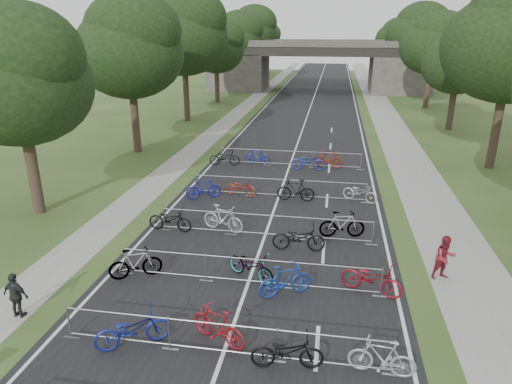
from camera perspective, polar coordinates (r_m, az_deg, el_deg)
road at (r=53.73m, az=6.80°, el=10.44°), size 11.00×140.00×0.01m
sidewalk_right at (r=53.93m, az=15.44°, el=9.91°), size 3.00×140.00×0.01m
sidewalk_left at (r=54.62m, az=-1.21°, el=10.72°), size 2.00×140.00×0.01m
lane_markings at (r=53.73m, az=6.80°, el=10.43°), size 0.12×140.00×0.00m
overpass_bridge at (r=68.21m, az=7.67°, el=15.37°), size 31.00×8.00×7.05m
tree_left_0 at (r=23.66m, az=-27.60°, el=12.39°), size 6.72×6.72×10.25m
tree_left_1 at (r=33.97m, az=-15.50°, el=16.87°), size 7.56×7.56×11.53m
tree_left_2 at (r=45.14m, az=-8.99°, el=18.93°), size 8.40×8.40×12.81m
tree_right_2 at (r=44.22m, az=24.12°, el=14.68°), size 6.16×6.16×9.39m
tree_left_3 at (r=56.70m, az=-4.94°, el=17.58°), size 6.72×6.72×10.25m
tree_right_3 at (r=55.89m, az=21.37°, el=16.78°), size 7.17×7.17×10.93m
tree_left_4 at (r=68.37m, az=-2.33°, el=18.69°), size 7.56×7.56×11.53m
tree_right_4 at (r=67.70m, az=19.54°, el=18.14°), size 8.18×8.18×12.47m
tree_left_5 at (r=80.13m, az=-0.47°, el=19.46°), size 8.40×8.40×12.81m
tree_right_5 at (r=79.62m, az=18.00°, el=16.98°), size 6.16×6.16×9.39m
tree_left_6 at (r=92.00m, az=0.92°, el=18.49°), size 6.72×6.72×10.25m
tree_right_6 at (r=91.50m, az=17.07°, el=17.95°), size 7.17×7.17×10.93m
barrier_row_2 at (r=13.28m, az=-4.26°, el=-17.92°), size 9.70×0.08×1.10m
barrier_row_3 at (r=16.37m, az=-1.07°, el=-9.90°), size 9.70×0.08×1.10m
barrier_row_4 at (r=19.89m, az=1.08°, el=-4.25°), size 9.70×0.08×1.10m
barrier_row_5 at (r=24.50m, az=2.84°, el=0.47°), size 9.70×0.08×1.10m
barrier_row_6 at (r=30.20m, az=4.23°, el=4.19°), size 9.70×0.08×1.10m
bike_8 at (r=14.03m, az=-15.19°, el=-16.22°), size 2.25×1.74×1.13m
bike_9 at (r=13.72m, az=-4.75°, el=-16.32°), size 1.98×1.37×1.17m
bike_10 at (r=12.92m, az=3.92°, el=-19.31°), size 2.04×0.94×1.03m
bike_11 at (r=13.12m, az=15.47°, el=-19.33°), size 1.82×0.67×1.07m
bike_12 at (r=17.37m, az=-14.83°, el=-8.64°), size 1.96×1.38×1.16m
bike_13 at (r=16.73m, az=-0.63°, el=-9.20°), size 2.16×1.67×1.09m
bike_14 at (r=15.79m, az=3.70°, el=-10.97°), size 1.97×1.44×1.17m
bike_15 at (r=16.39m, az=14.27°, el=-10.47°), size 2.28×1.43×1.13m
bike_16 at (r=20.89m, az=-10.70°, el=-3.42°), size 2.08×0.85×1.07m
bike_17 at (r=20.52m, az=-4.15°, el=-3.32°), size 2.12×1.18×1.23m
bike_18 at (r=18.82m, az=5.35°, el=-5.73°), size 2.20×0.86×1.14m
bike_19 at (r=20.23m, az=10.71°, el=-4.02°), size 2.06×0.90×1.20m
bike_20 at (r=24.51m, az=-6.61°, el=0.42°), size 1.93×1.31×1.13m
bike_21 at (r=24.84m, az=-1.91°, el=0.58°), size 1.88×0.99×0.94m
bike_22 at (r=24.10m, az=4.99°, el=0.21°), size 1.99×0.59×1.19m
bike_23 at (r=24.59m, az=12.88°, el=-0.06°), size 2.01×1.41×1.00m
bike_24 at (r=30.46m, az=-3.95°, el=4.31°), size 2.09×0.97×1.06m
bike_25 at (r=30.62m, az=0.18°, el=4.42°), size 1.75×0.55×1.04m
bike_26 at (r=29.53m, az=6.48°, el=3.80°), size 2.17×0.78×1.13m
bike_27 at (r=30.24m, az=9.05°, el=4.09°), size 1.99×0.94×1.16m
pedestrian_b at (r=17.98m, az=22.55°, el=-7.62°), size 0.99×0.89×1.67m
pedestrian_c at (r=16.45m, az=-27.80°, el=-11.39°), size 0.94×0.48×1.53m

